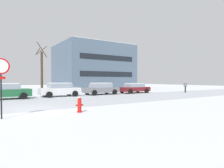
# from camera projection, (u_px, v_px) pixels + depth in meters

# --- Properties ---
(ground_plane) EXTENTS (120.00, 120.00, 0.00)m
(ground_plane) POSITION_uv_depth(u_px,v_px,m) (32.00, 109.00, 11.97)
(ground_plane) COLOR white
(road_surface) EXTENTS (80.00, 8.21, 0.00)m
(road_surface) POSITION_uv_depth(u_px,v_px,m) (24.00, 104.00, 14.56)
(road_surface) COLOR #B7BCC4
(road_surface) RESTS_ON ground
(stop_sign) EXTENTS (0.76, 0.21, 2.86)m
(stop_sign) POSITION_uv_depth(u_px,v_px,m) (1.00, 76.00, 8.99)
(stop_sign) COLOR black
(stop_sign) RESTS_ON ground
(fire_hydrant) EXTENTS (0.44, 0.30, 0.89)m
(fire_hydrant) POSITION_uv_depth(u_px,v_px,m) (79.00, 104.00, 10.80)
(fire_hydrant) COLOR red
(fire_hydrant) RESTS_ON ground
(parked_car_green) EXTENTS (4.41, 2.16, 1.52)m
(parked_car_green) POSITION_uv_depth(u_px,v_px,m) (6.00, 91.00, 18.18)
(parked_car_green) COLOR #1E6038
(parked_car_green) RESTS_ON ground
(parked_car_white) EXTENTS (4.35, 2.10, 1.52)m
(parked_car_white) POSITION_uv_depth(u_px,v_px,m) (60.00, 90.00, 21.17)
(parked_car_white) COLOR white
(parked_car_white) RESTS_ON ground
(parked_car_gray) EXTENTS (4.43, 2.16, 1.48)m
(parked_car_gray) POSITION_uv_depth(u_px,v_px,m) (101.00, 89.00, 24.08)
(parked_car_gray) COLOR slate
(parked_car_gray) RESTS_ON ground
(parked_car_maroon) EXTENTS (4.45, 2.15, 1.37)m
(parked_car_maroon) POSITION_uv_depth(u_px,v_px,m) (134.00, 88.00, 26.79)
(parked_car_maroon) COLOR maroon
(parked_car_maroon) RESTS_ON ground
(pedestrian_crossing) EXTENTS (0.45, 0.41, 1.63)m
(pedestrian_crossing) POSITION_uv_depth(u_px,v_px,m) (185.00, 86.00, 28.02)
(pedestrian_crossing) COLOR black
(pedestrian_crossing) RESTS_ON ground
(tree_far_left) EXTENTS (1.49, 1.50, 6.33)m
(tree_far_left) POSITION_uv_depth(u_px,v_px,m) (42.00, 71.00, 23.10)
(tree_far_left) COLOR #423326
(tree_far_left) RESTS_ON ground
(building_far_right) EXTENTS (13.31, 11.51, 8.68)m
(building_far_right) POSITION_uv_depth(u_px,v_px,m) (93.00, 67.00, 38.13)
(building_far_right) COLOR slate
(building_far_right) RESTS_ON ground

